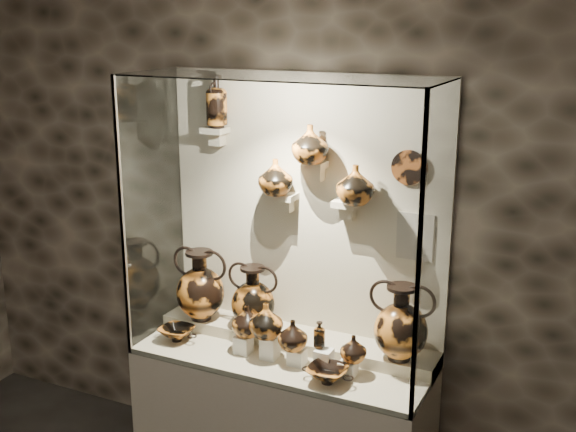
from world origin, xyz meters
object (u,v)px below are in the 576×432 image
object	(u,v)px
ovoid_vase_a	(276,177)
ovoid_vase_c	(355,185)
amphora_left	(200,285)
lekythos_small	(320,333)
ovoid_vase_b	(310,144)
kylix_left	(177,332)
jug_a	(247,321)
kylix_right	(328,373)
amphora_mid	(253,297)
amphora_right	(401,322)
jug_b	(266,320)
jug_e	(354,349)
jug_c	(293,335)
lekythos_tall	(217,99)

from	to	relation	value
ovoid_vase_a	ovoid_vase_c	distance (m)	0.48
amphora_left	lekythos_small	xyz separation A→B (m)	(0.85, -0.15, -0.08)
ovoid_vase_b	kylix_left	bearing A→B (deg)	-162.59
jug_a	kylix_right	xyz separation A→B (m)	(0.56, -0.14, -0.14)
ovoid_vase_c	ovoid_vase_b	bearing A→B (deg)	175.82
amphora_left	ovoid_vase_b	xyz separation A→B (m)	(0.69, 0.07, 0.90)
amphora_mid	kylix_left	bearing A→B (deg)	-143.76
amphora_mid	amphora_right	xyz separation A→B (m)	(0.90, -0.02, 0.02)
kylix_right	ovoid_vase_c	size ratio (longest dim) A/B	1.27
jug_b	jug_e	world-z (taller)	jug_b
jug_b	jug_c	size ratio (longest dim) A/B	1.16
amphora_left	jug_c	xyz separation A→B (m)	(0.71, -0.18, -0.11)
amphora_left	kylix_right	xyz separation A→B (m)	(0.96, -0.29, -0.24)
ovoid_vase_a	amphora_mid	bearing A→B (deg)	-160.09
jug_a	kylix_left	bearing A→B (deg)	178.15
jug_e	kylix_right	distance (m)	0.19
jug_c	ovoid_vase_b	distance (m)	1.05
kylix_left	ovoid_vase_b	world-z (taller)	ovoid_vase_b
kylix_left	kylix_right	xyz separation A→B (m)	(1.00, -0.09, 0.00)
amphora_left	kylix_right	world-z (taller)	amphora_left
ovoid_vase_b	jug_a	bearing A→B (deg)	-145.03
jug_c	ovoid_vase_a	size ratio (longest dim) A/B	0.84
kylix_right	jug_b	bearing A→B (deg)	174.49
amphora_mid	jug_e	bearing A→B (deg)	-6.87
jug_e	amphora_left	bearing A→B (deg)	172.70
jug_a	lekythos_small	distance (m)	0.45
jug_b	jug_e	distance (m)	0.52
amphora_left	ovoid_vase_c	bearing A→B (deg)	-13.24
jug_e	ovoid_vase_a	bearing A→B (deg)	159.24
jug_e	lekythos_tall	bearing A→B (deg)	165.81
amphora_mid	ovoid_vase_a	world-z (taller)	ovoid_vase_a
jug_c	ovoid_vase_c	size ratio (longest dim) A/B	0.81
ovoid_vase_a	jug_a	bearing A→B (deg)	-112.08
kylix_left	lekythos_tall	xyz separation A→B (m)	(0.13, 0.31, 1.35)
amphora_left	ovoid_vase_c	size ratio (longest dim) A/B	2.05
amphora_left	lekythos_small	world-z (taller)	amphora_left
kylix_right	ovoid_vase_b	size ratio (longest dim) A/B	1.29
ovoid_vase_c	lekythos_tall	bearing A→B (deg)	173.70
jug_a	lekythos_tall	bearing A→B (deg)	132.54
jug_b	ovoid_vase_a	size ratio (longest dim) A/B	0.98
amphora_left	amphora_mid	distance (m)	0.35
jug_e	kylix_left	bearing A→B (deg)	-176.41
amphora_right	ovoid_vase_c	size ratio (longest dim) A/B	1.99
jug_c	lekythos_small	distance (m)	0.15
jug_b	jug_e	xyz separation A→B (m)	(0.51, 0.03, -0.08)
amphora_right	lekythos_tall	xyz separation A→B (m)	(-1.17, 0.10, 1.12)
jug_a	jug_e	world-z (taller)	jug_a
lekythos_small	ovoid_vase_a	bearing A→B (deg)	125.78
amphora_left	ovoid_vase_c	xyz separation A→B (m)	(0.95, 0.07, 0.70)
kylix_left	ovoid_vase_b	size ratio (longest dim) A/B	1.21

